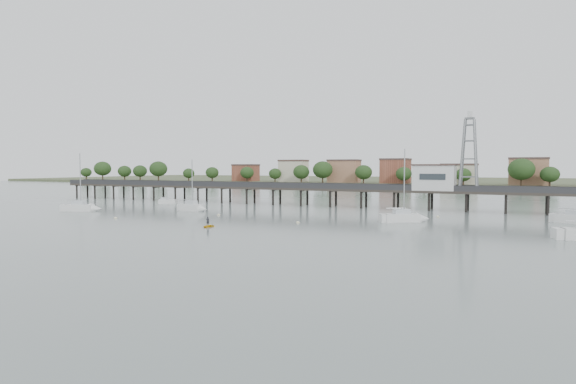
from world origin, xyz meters
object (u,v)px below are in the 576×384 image
object	(u,v)px
sailboat_a	(84,208)
sailboat_c	(408,218)
lattice_tower	(469,155)
white_tender	(167,202)
pier	(318,189)
sailboat_b	(194,208)
yellow_dinghy	(208,227)

from	to	relation	value
sailboat_a	sailboat_c	world-z (taller)	sailboat_c
lattice_tower	white_tender	world-z (taller)	lattice_tower
pier	sailboat_b	size ratio (longest dim) A/B	14.09
sailboat_a	sailboat_b	bearing A→B (deg)	1.87
white_tender	yellow_dinghy	bearing A→B (deg)	-61.91
white_tender	sailboat_b	bearing A→B (deg)	-55.03
sailboat_b	white_tender	xyz separation A→B (m)	(-17.47, 13.21, -0.16)
lattice_tower	white_tender	xyz separation A→B (m)	(-66.61, -8.84, -10.60)
sailboat_b	sailboat_c	xyz separation A→B (m)	(42.00, -0.91, -0.01)
white_tender	yellow_dinghy	size ratio (longest dim) A/B	1.91
sailboat_a	yellow_dinghy	size ratio (longest dim) A/B	5.14
pier	sailboat_b	world-z (taller)	sailboat_b
pier	white_tender	distance (m)	36.36
lattice_tower	sailboat_c	size ratio (longest dim) A/B	1.27
sailboat_c	pier	bearing A→B (deg)	105.35
white_tender	lattice_tower	bearing A→B (deg)	-10.37
white_tender	yellow_dinghy	xyz separation A→B (m)	(34.39, -33.19, -0.50)
sailboat_a	pier	bearing A→B (deg)	16.83
lattice_tower	sailboat_b	world-z (taller)	lattice_tower
pier	white_tender	size ratio (longest dim) A/B	33.59
sailboat_b	sailboat_c	world-z (taller)	sailboat_c
sailboat_c	white_tender	bearing A→B (deg)	135.31
sailboat_c	yellow_dinghy	world-z (taller)	sailboat_c
sailboat_b	sailboat_a	size ratio (longest dim) A/B	0.89
yellow_dinghy	lattice_tower	bearing A→B (deg)	50.31
white_tender	pier	bearing A→B (deg)	-3.80
sailboat_a	white_tender	bearing A→B (deg)	61.04
sailboat_a	white_tender	distance (m)	22.52
pier	white_tender	world-z (taller)	pier
sailboat_c	white_tender	size ratio (longest dim) A/B	2.73
lattice_tower	sailboat_b	bearing A→B (deg)	-155.83
sailboat_b	sailboat_c	size ratio (longest dim) A/B	0.87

